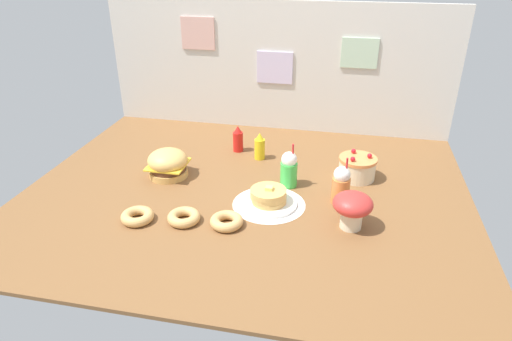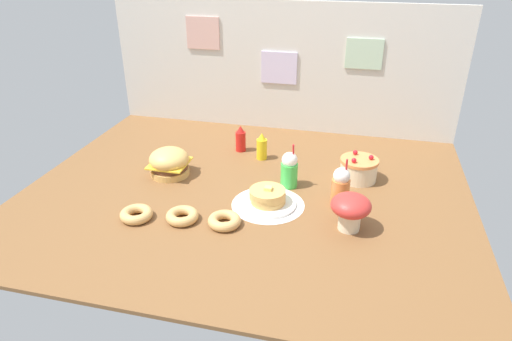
# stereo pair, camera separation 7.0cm
# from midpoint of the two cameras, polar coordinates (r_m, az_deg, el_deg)

# --- Properties ---
(ground_plane) EXTENTS (2.43, 1.98, 0.02)m
(ground_plane) POSITION_cam_midpoint_polar(r_m,az_deg,el_deg) (2.52, -0.49, -2.77)
(ground_plane) COLOR brown
(back_wall) EXTENTS (2.43, 0.04, 0.90)m
(back_wall) POSITION_cam_midpoint_polar(r_m,az_deg,el_deg) (3.24, 3.81, 12.90)
(back_wall) COLOR beige
(back_wall) RESTS_ON ground_plane
(doily_mat) EXTENTS (0.38, 0.38, 0.00)m
(doily_mat) POSITION_cam_midpoint_polar(r_m,az_deg,el_deg) (2.38, 2.37, -4.31)
(doily_mat) COLOR white
(doily_mat) RESTS_ON ground_plane
(burger) EXTENTS (0.23, 0.23, 0.17)m
(burger) POSITION_cam_midpoint_polar(r_m,az_deg,el_deg) (2.69, -10.18, 1.01)
(burger) COLOR #DBA859
(burger) RESTS_ON ground_plane
(pancake_stack) EXTENTS (0.30, 0.30, 0.10)m
(pancake_stack) POSITION_cam_midpoint_polar(r_m,az_deg,el_deg) (2.36, 2.35, -3.49)
(pancake_stack) COLOR white
(pancake_stack) RESTS_ON doily_mat
(layer_cake) EXTENTS (0.22, 0.22, 0.16)m
(layer_cake) POSITION_cam_midpoint_polar(r_m,az_deg,el_deg) (2.67, 13.57, 0.17)
(layer_cake) COLOR beige
(layer_cake) RESTS_ON ground_plane
(ketchup_bottle) EXTENTS (0.07, 0.07, 0.17)m
(ketchup_bottle) POSITION_cam_midpoint_polar(r_m,az_deg,el_deg) (2.96, -1.28, 3.97)
(ketchup_bottle) COLOR red
(ketchup_bottle) RESTS_ON ground_plane
(mustard_bottle) EXTENTS (0.07, 0.07, 0.17)m
(mustard_bottle) POSITION_cam_midpoint_polar(r_m,az_deg,el_deg) (2.85, 1.44, 3.00)
(mustard_bottle) COLOR yellow
(mustard_bottle) RESTS_ON ground_plane
(cream_soda_cup) EXTENTS (0.10, 0.10, 0.26)m
(cream_soda_cup) POSITION_cam_midpoint_polar(r_m,az_deg,el_deg) (2.52, 5.02, 0.09)
(cream_soda_cup) COLOR green
(cream_soda_cup) RESTS_ON ground_plane
(orange_float_cup) EXTENTS (0.10, 0.10, 0.26)m
(orange_float_cup) POSITION_cam_midpoint_polar(r_m,az_deg,el_deg) (2.39, 11.49, -1.96)
(orange_float_cup) COLOR orange
(orange_float_cup) RESTS_ON ground_plane
(donut_pink_glaze) EXTENTS (0.16, 0.16, 0.05)m
(donut_pink_glaze) POSITION_cam_midpoint_polar(r_m,az_deg,el_deg) (2.32, -14.06, -5.37)
(donut_pink_glaze) COLOR tan
(donut_pink_glaze) RESTS_ON ground_plane
(donut_chocolate) EXTENTS (0.16, 0.16, 0.05)m
(donut_chocolate) POSITION_cam_midpoint_polar(r_m,az_deg,el_deg) (2.27, -8.45, -5.69)
(donut_chocolate) COLOR tan
(donut_chocolate) RESTS_ON ground_plane
(donut_vanilla) EXTENTS (0.16, 0.16, 0.05)m
(donut_vanilla) POSITION_cam_midpoint_polar(r_m,az_deg,el_deg) (2.21, -3.12, -6.33)
(donut_vanilla) COLOR tan
(donut_vanilla) RESTS_ON ground_plane
(mushroom_stool) EXTENTS (0.19, 0.19, 0.18)m
(mushroom_stool) POSITION_cam_midpoint_polar(r_m,az_deg,el_deg) (2.19, 12.77, -4.72)
(mushroom_stool) COLOR beige
(mushroom_stool) RESTS_ON ground_plane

